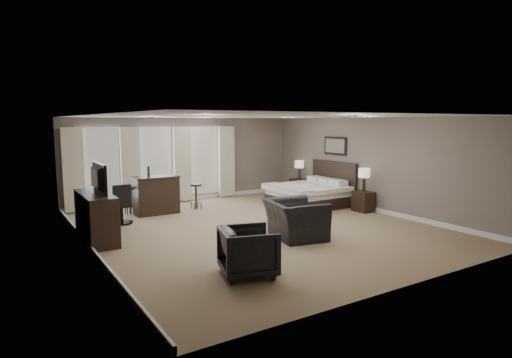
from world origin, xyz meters
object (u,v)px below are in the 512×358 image
bar_counter (156,195)px  desk_chair (121,204)px  armchair_far (248,249)px  lamp_near (364,180)px  lamp_far (299,170)px  bar_stool_left (130,200)px  dresser (96,217)px  bar_stool_right (196,196)px  armchair_near (295,213)px  bed (305,185)px  nightstand_far (299,188)px  tv (95,190)px  nightstand_near (363,201)px

bar_counter → desk_chair: 1.29m
armchair_far → lamp_near: bearing=-47.4°
lamp_far → armchair_far: bearing=-133.9°
bar_counter → armchair_far: bearing=-93.3°
armchair_far → bar_stool_left: 5.72m
dresser → bar_stool_right: size_ratio=2.41×
lamp_near → armchair_near: (-3.26, -1.18, -0.34)m
bed → nightstand_far: (0.89, 1.45, -0.35)m
bed → bar_counter: 4.29m
lamp_near → desk_chair: lamp_near is taller
bed → bar_stool_left: bed is taller
desk_chair → armchair_far: bearing=107.2°
armchair_near → bed: bearing=-30.7°
bed → armchair_far: (-4.39, -4.04, -0.20)m
bar_stool_left → dresser: bearing=-120.6°
bed → lamp_near: size_ratio=3.13×
bar_stool_left → bed: bearing=-19.7°
bar_counter → bed: bearing=-17.8°
lamp_far → tv: bearing=-163.5°
nightstand_near → bed: bearing=121.5°
nightstand_near → bar_stool_right: bearing=143.6°
bar_counter → dresser: bearing=-135.7°
dresser → tv: size_ratio=1.61×
nightstand_near → armchair_far: bearing=-153.9°
tv → bar_stool_right: 3.75m
lamp_near → armchair_near: bearing=-160.1°
nightstand_near → tv: 7.02m
nightstand_near → nightstand_far: 2.90m
armchair_far → bar_stool_left: bearing=19.4°
dresser → bed: bearing=5.6°
bed → bar_stool_right: 3.21m
armchair_near → desk_chair: armchair_near is taller
bed → armchair_far: bearing=-137.4°
nightstand_far → bar_stool_right: bar_stool_right is taller
lamp_near → tv: size_ratio=0.59×
dresser → armchair_near: armchair_near is taller
dresser → desk_chair: dresser is taller
tv → bar_stool_left: tv is taller
lamp_far → bar_counter: size_ratio=0.52×
nightstand_near → lamp_near: size_ratio=0.88×
nightstand_near → lamp_far: 2.96m
desk_chair → nightstand_near: bearing=168.5°
armchair_far → desk_chair: desk_chair is taller
bar_stool_left → armchair_far: bearing=-87.1°
nightstand_far → lamp_near: size_ratio=0.90×
nightstand_far → bar_counter: size_ratio=0.49×
nightstand_near → bar_counter: bearing=151.0°
bed → nightstand_near: bearing=-58.5°
tv → bar_counter: size_ratio=0.91×
armchair_far → bar_stool_right: size_ratio=1.22×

